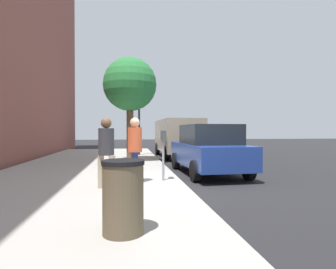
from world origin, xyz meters
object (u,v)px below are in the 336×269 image
Objects in this scene: traffic_signal at (141,113)px; trash_bin at (123,197)px; parked_van_far at (177,136)px; street_tree at (130,85)px; pedestrian_at_meter at (135,144)px; parked_sedan_near at (208,149)px; parking_meter at (163,145)px; pedestrian_bystander at (106,147)px.

traffic_signal reaches higher than trash_bin.
street_tree reaches higher than parked_van_far.
parked_sedan_near is (2.07, -2.66, -0.29)m from pedestrian_at_meter.
parked_van_far is at bearing -96.12° from traffic_signal.
trash_bin is at bearing 153.18° from parked_sedan_near.
parked_van_far is at bearing -12.87° from parking_meter.
parking_meter is 0.32× the size of parked_sedan_near.
parked_van_far is 1.46× the size of traffic_signal.
parked_van_far is (8.36, -2.66, 0.07)m from pedestrian_at_meter.
pedestrian_at_meter is 3.38m from parked_sedan_near.
street_tree is at bearing 168.36° from traffic_signal.
parking_meter is 8.33m from parked_van_far.
pedestrian_bystander is 4.37m from parked_sedan_near.
trash_bin is at bearing 164.99° from parking_meter.
parking_meter is 0.80× the size of pedestrian_at_meter.
parked_van_far is (6.29, 0.00, 0.36)m from parked_sedan_near.
pedestrian_at_meter is 0.99m from pedestrian_bystander.
pedestrian_at_meter is at bearing 176.35° from traffic_signal.
parking_meter is 2.63m from parked_sedan_near.
parking_meter is 8.47m from traffic_signal.
parking_meter reaches higher than trash_bin.
pedestrian_bystander is 0.48× the size of traffic_signal.
pedestrian_at_meter is at bearing -3.86° from trash_bin.
traffic_signal is at bearing 33.28° from pedestrian_bystander.
trash_bin is (-12.27, 0.80, -1.92)m from traffic_signal.
street_tree is (5.22, 0.90, 2.50)m from parking_meter.
parked_van_far is 2.50m from traffic_signal.
street_tree is (-2.90, 2.75, 2.41)m from parked_van_far.
traffic_signal is 12.44m from trash_bin.
parked_sedan_near is at bearing -140.88° from street_tree.
parked_sedan_near is 6.45m from trash_bin.
trash_bin is (-3.68, 0.25, -0.53)m from pedestrian_at_meter.
trash_bin is at bearing 179.05° from street_tree.
pedestrian_bystander is 6.68m from street_tree.
parked_sedan_near is 7.05m from traffic_signal.
pedestrian_at_meter is 3.73m from trash_bin.
pedestrian_bystander is at bearing 159.65° from parked_van_far.
trash_bin is (-2.98, -0.45, -0.50)m from pedestrian_bystander.
trash_bin is at bearing -95.31° from pedestrian_at_meter.
parking_meter is 5.86m from street_tree.
traffic_signal is (8.58, -0.55, 1.39)m from pedestrian_at_meter.
traffic_signal reaches higher than pedestrian_bystander.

